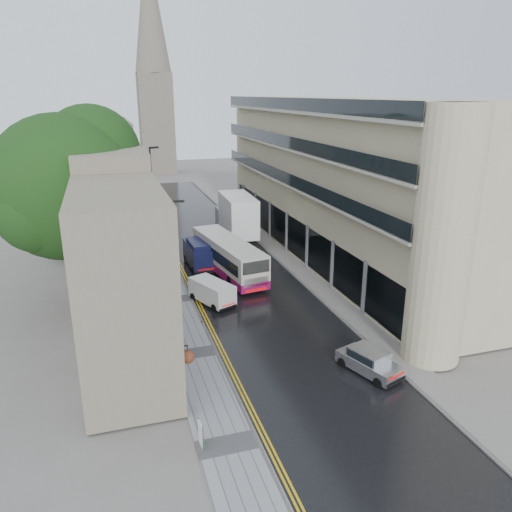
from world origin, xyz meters
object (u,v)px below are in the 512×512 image
tree_near (66,212)px  white_lorry (228,223)px  tree_far (78,189)px  silver_hatchback (379,375)px  estate_sign (201,435)px  navy_van (193,260)px  lamp_post_near (176,249)px  pedestrian (168,284)px  cream_bus (230,270)px  white_van (214,300)px  lamp_post_far (152,192)px

tree_near → white_lorry: (13.87, 11.12, -4.51)m
tree_far → silver_hatchback: bearing=-62.2°
silver_hatchback → estate_sign: bearing=171.4°
navy_van → tree_near: bearing=-155.9°
white_lorry → lamp_post_near: 13.07m
navy_van → pedestrian: 5.03m
navy_van → lamp_post_near: lamp_post_near is taller
cream_bus → silver_hatchback: bearing=-85.0°
pedestrian → tree_near: bearing=-12.7°
white_lorry → silver_hatchback: size_ratio=2.54×
cream_bus → white_lorry: white_lorry is taller
tree_far → white_lorry: (13.57, -1.88, -3.80)m
tree_far → navy_van: 13.27m
pedestrian → lamp_post_near: bearing=147.0°
tree_far → white_lorry: size_ratio=1.35×
cream_bus → navy_van: 4.47m
silver_hatchback → white_van: size_ratio=0.96×
white_lorry → navy_van: bearing=-123.2°
tree_far → estate_sign: size_ratio=11.17×
tree_far → lamp_post_near: (6.87, -13.03, -2.52)m
navy_van → pedestrian: bearing=-124.3°
silver_hatchback → pedestrian: pedestrian is taller
cream_bus → estate_sign: size_ratio=9.62×
tree_near → pedestrian: bearing=1.9°
white_van → pedestrian: 4.65m
cream_bus → lamp_post_far: (-3.96, 16.94, 3.22)m
white_lorry → navy_van: size_ratio=1.90×
estate_sign → tree_far: bearing=94.5°
lamp_post_near → lamp_post_far: lamp_post_far is taller
white_lorry → lamp_post_near: (-6.70, -11.15, 1.28)m
tree_far → white_van: size_ratio=3.30×
silver_hatchback → lamp_post_far: 33.91m
silver_hatchback → lamp_post_far: size_ratio=0.40×
silver_hatchback → pedestrian: (-8.77, 15.46, 0.31)m
pedestrian → lamp_post_near: (0.72, -0.24, 2.70)m
white_lorry → white_van: bearing=-105.7°
tree_far → lamp_post_far: bearing=32.5°
tree_far → lamp_post_near: size_ratio=1.74×
white_van → lamp_post_far: 21.49m
tree_far → lamp_post_far: size_ratio=1.36×
lamp_post_far → estate_sign: 34.92m
cream_bus → tree_far: bearing=122.7°
lamp_post_near → estate_sign: bearing=-79.8°
silver_hatchback → navy_van: navy_van is taller
tree_far → silver_hatchback: (14.91, -28.24, -5.53)m
pedestrian → lamp_post_far: (0.91, 17.29, 3.70)m
silver_hatchback → lamp_post_near: bearing=98.2°
navy_van → lamp_post_far: 13.62m
lamp_post_near → tree_far: bearing=133.5°
white_lorry → lamp_post_far: bearing=137.7°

